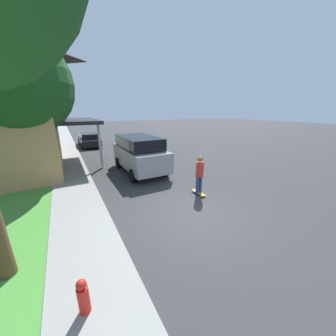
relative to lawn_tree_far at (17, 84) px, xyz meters
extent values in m
plane|color=#333335|center=(5.19, -6.72, -4.70)|extent=(120.00, 120.00, 0.00)
cube|color=gray|center=(1.59, -0.72, -4.65)|extent=(1.80, 80.00, 0.10)
cube|color=#28282D|center=(2.30, 2.84, -1.82)|extent=(2.60, 5.96, 0.20)
cylinder|color=silver|center=(3.40, 0.72, -3.27)|extent=(0.16, 0.16, 2.70)
cylinder|color=brown|center=(0.00, 0.00, -2.96)|extent=(0.36, 0.36, 3.33)
sphere|color=#1E4C1E|center=(0.00, 0.00, 0.01)|extent=(4.76, 4.76, 4.76)
cube|color=gray|center=(5.26, -1.17, -3.79)|extent=(1.97, 4.51, 1.09)
cube|color=black|center=(5.26, -1.06, -2.92)|extent=(1.82, 3.51, 0.65)
cylinder|color=black|center=(4.32, 0.22, -4.36)|extent=(0.24, 0.68, 0.68)
cylinder|color=black|center=(6.21, 0.22, -4.36)|extent=(0.24, 0.68, 0.68)
cylinder|color=black|center=(4.32, -2.57, -4.36)|extent=(0.24, 0.68, 0.68)
cylinder|color=black|center=(6.21, -2.57, -4.36)|extent=(0.24, 0.68, 0.68)
cube|color=black|center=(3.75, 9.34, -4.20)|extent=(1.72, 4.58, 0.60)
cube|color=black|center=(3.75, 9.23, -3.64)|extent=(1.52, 2.38, 0.51)
cylinder|color=black|center=(2.91, 10.72, -4.39)|extent=(0.20, 0.62, 0.62)
cylinder|color=black|center=(4.58, 10.72, -4.39)|extent=(0.20, 0.62, 0.62)
cylinder|color=black|center=(2.91, 7.97, -4.39)|extent=(0.20, 0.62, 0.62)
cylinder|color=black|center=(4.58, 7.97, -4.39)|extent=(0.20, 0.62, 0.62)
cylinder|color=navy|center=(6.22, -5.46, -4.28)|extent=(0.13, 0.13, 0.84)
cylinder|color=navy|center=(6.39, -5.46, -4.28)|extent=(0.13, 0.13, 0.84)
cube|color=#B22323|center=(6.30, -5.46, -3.54)|extent=(0.25, 0.20, 0.64)
sphere|color=brown|center=(6.30, -5.46, -3.06)|extent=(0.23, 0.23, 0.23)
cylinder|color=brown|center=(6.14, -5.46, -3.51)|extent=(0.09, 0.09, 0.57)
cylinder|color=brown|center=(6.46, -5.46, -3.51)|extent=(0.09, 0.09, 0.57)
cube|color=#A89323|center=(6.34, -5.42, -4.61)|extent=(0.22, 0.78, 0.02)
cylinder|color=silver|center=(6.24, -5.18, -4.68)|extent=(0.03, 0.06, 0.06)
cylinder|color=silver|center=(6.43, -5.18, -4.68)|extent=(0.03, 0.06, 0.06)
cylinder|color=silver|center=(6.24, -5.66, -4.68)|extent=(0.03, 0.06, 0.06)
cylinder|color=silver|center=(6.43, -5.66, -4.68)|extent=(0.03, 0.06, 0.06)
cylinder|color=red|center=(1.38, -8.48, -4.34)|extent=(0.20, 0.20, 0.53)
sphere|color=red|center=(1.38, -8.48, -3.99)|extent=(0.18, 0.18, 0.18)
camera|label=1|loc=(1.47, -11.36, -1.13)|focal=20.00mm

